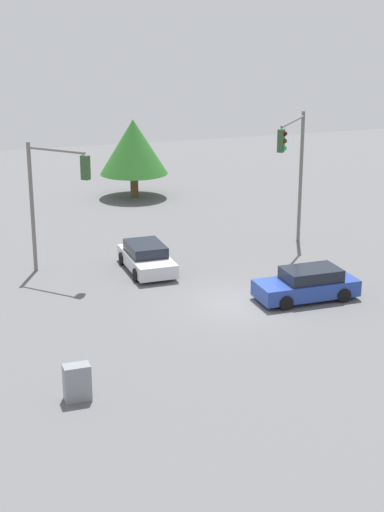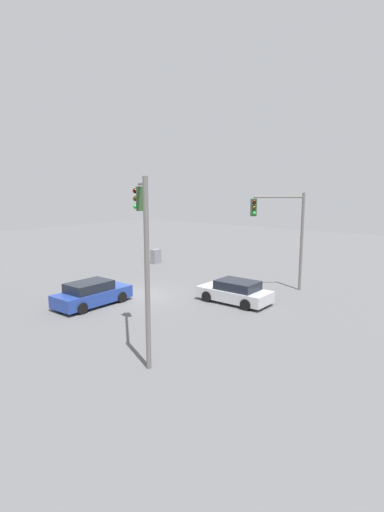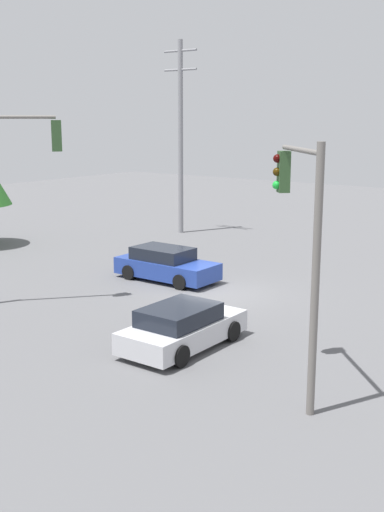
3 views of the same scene
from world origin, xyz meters
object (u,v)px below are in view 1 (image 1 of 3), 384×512
(traffic_signal_cross, at_px, (53,187))
(electrical_cabinet, at_px, (77,382))
(sedan_silver, at_px, (147,258))
(sedan_blue, at_px, (307,285))
(traffic_signal_main, at_px, (294,159))

(traffic_signal_cross, distance_m, electrical_cabinet, 12.77)
(sedan_silver, distance_m, electrical_cabinet, 12.72)
(sedan_silver, height_order, sedan_blue, sedan_blue)
(traffic_signal_main, distance_m, traffic_signal_cross, 11.88)
(sedan_blue, height_order, traffic_signal_main, traffic_signal_main)
(traffic_signal_cross, bearing_deg, sedan_silver, 36.84)
(sedan_silver, height_order, traffic_signal_main, traffic_signal_main)
(traffic_signal_main, bearing_deg, sedan_blue, 20.44)
(sedan_blue, distance_m, traffic_signal_cross, 11.97)
(sedan_silver, xyz_separation_m, traffic_signal_main, (7.83, 0.79, 4.04))
(sedan_blue, distance_m, traffic_signal_main, 8.14)
(sedan_blue, bearing_deg, traffic_signal_cross, 54.87)
(sedan_blue, xyz_separation_m, traffic_signal_main, (2.50, 6.63, 4.01))
(sedan_silver, height_order, traffic_signal_cross, traffic_signal_cross)
(sedan_silver, bearing_deg, electrical_cabinet, 64.05)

